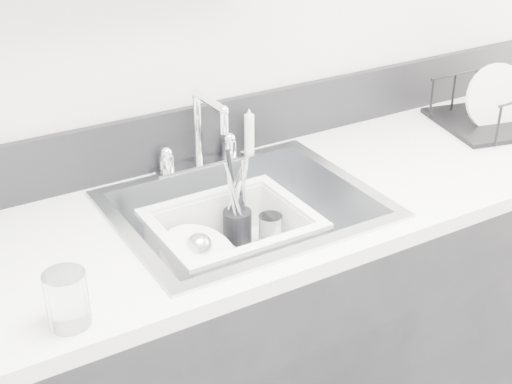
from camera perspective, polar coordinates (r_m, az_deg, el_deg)
counter_run at (r=2.02m, az=-0.74°, el=-12.58°), size 3.20×0.62×0.92m
backsplash at (r=1.96m, az=-5.23°, el=4.58°), size 3.20×0.02×0.16m
sink at (r=1.80m, az=-0.82°, el=-3.58°), size 0.64×0.52×0.20m
faucet at (r=1.93m, az=-4.52°, el=3.52°), size 0.26×0.18×0.23m
side_sprayer at (r=2.00m, az=-0.55°, el=4.84°), size 0.03×0.03×0.14m
wash_tub at (r=1.79m, az=-1.90°, el=-4.11°), size 0.39×0.32×0.15m
plate_stack at (r=1.78m, az=-4.38°, el=-5.69°), size 0.24×0.23×0.09m
utensil_cup at (r=1.87m, az=-1.52°, el=-2.58°), size 0.08×0.08×0.25m
ladle at (r=1.76m, az=-2.67°, el=-5.47°), size 0.23×0.28×0.08m
tumbler_in_tub at (r=1.86m, az=1.16°, el=-3.12°), size 0.08×0.08×0.09m
tumbler_counter at (r=1.38m, az=-14.88°, el=-8.29°), size 0.09×0.09×0.11m
dish_rack at (r=2.36m, az=19.43°, el=6.93°), size 0.47×0.40×0.14m
bowl_small at (r=1.80m, az=2.22°, el=-5.47°), size 0.13×0.13×0.03m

